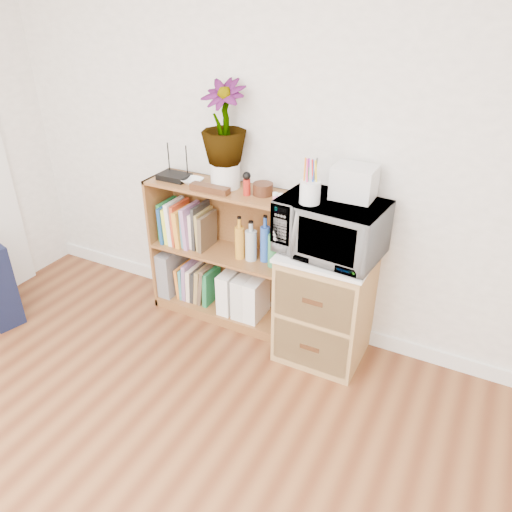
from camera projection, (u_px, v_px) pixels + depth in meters
The scene contains 21 objects.
skirting_board at pixel (279, 310), 3.47m from camera, with size 4.00×0.02×0.10m, color white.
bookshelf at pixel (223, 255), 3.30m from camera, with size 1.00×0.30×0.95m, color brown.
wicker_unit at pixel (325, 306), 3.00m from camera, with size 0.50×0.45×0.70m, color #9E7542.
microwave at pixel (331, 228), 2.74m from camera, with size 0.57×0.38×0.31m, color white.
pen_cup at pixel (310, 192), 2.61m from camera, with size 0.11×0.11×0.12m, color white.
small_appliance at pixel (354, 182), 2.66m from camera, with size 0.22×0.19×0.18m, color silver.
router at pixel (174, 177), 3.18m from camera, with size 0.20×0.13×0.04m, color black.
white_bowl at pixel (192, 181), 3.11m from camera, with size 0.13×0.13×0.03m, color silver.
plant_pot at pixel (225, 175), 3.04m from camera, with size 0.18×0.18×0.15m, color silver.
potted_plant at pixel (224, 123), 2.88m from camera, with size 0.27×0.27×0.48m, color #2C6F2D.
trinket_box at pixel (210, 189), 2.99m from camera, with size 0.25×0.06×0.04m, color #3A1C0F.
kokeshi_doll at pixel (247, 187), 2.93m from camera, with size 0.04×0.04×0.10m, color #A41D14.
wooden_bowl at pixel (263, 189), 2.94m from camera, with size 0.12×0.12×0.07m, color #3A1B0F.
paint_jars at pixel (281, 200), 2.80m from camera, with size 0.12×0.04×0.06m, color #CA7084.
file_box at pixel (173, 270), 3.59m from camera, with size 0.10×0.27×0.33m, color gray.
magazine_holder_left at pixel (230, 290), 3.40m from camera, with size 0.09×0.23×0.29m, color white.
magazine_holder_mid at pixel (245, 294), 3.35m from camera, with size 0.09×0.23×0.29m, color silver.
magazine_holder_right at pixel (257, 298), 3.31m from camera, with size 0.09×0.23×0.29m, color white.
cookbooks at pixel (186, 224), 3.33m from camera, with size 0.36×0.20×0.30m.
liquor_bottles at pixel (268, 243), 3.09m from camera, with size 0.44×0.07×0.30m.
lower_books at pixel (198, 282), 3.52m from camera, with size 0.27×0.19×0.28m.
Camera 1 is at (1.17, -0.36, 2.07)m, focal length 35.00 mm.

